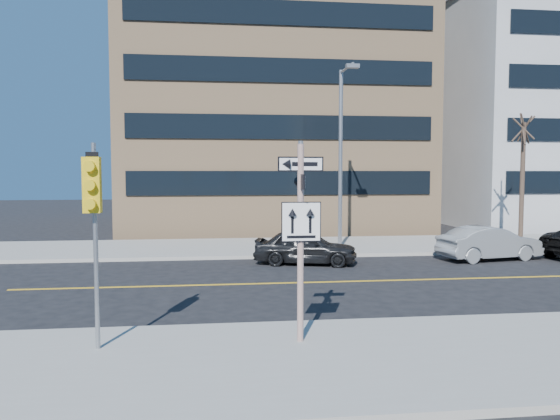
{
  "coord_description": "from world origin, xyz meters",
  "views": [
    {
      "loc": [
        -1.74,
        -13.29,
        3.59
      ],
      "look_at": [
        0.38,
        4.0,
        2.38
      ],
      "focal_mm": 35.0,
      "sensor_mm": 36.0,
      "label": 1
    }
  ],
  "objects": [
    {
      "name": "parked_car_a",
      "position": [
        1.81,
        7.54,
        0.68
      ],
      "size": [
        2.56,
        4.25,
        1.35
      ],
      "primitive_type": "imported",
      "rotation": [
        0.0,
        0.0,
        1.31
      ],
      "color": "black",
      "rests_on": "ground"
    },
    {
      "name": "building_brick",
      "position": [
        2.0,
        25.0,
        9.0
      ],
      "size": [
        18.0,
        18.0,
        18.0
      ],
      "primitive_type": "cube",
      "color": "tan",
      "rests_on": "ground"
    },
    {
      "name": "sign_pole",
      "position": [
        0.0,
        -2.51,
        2.44
      ],
      "size": [
        0.92,
        0.92,
        4.06
      ],
      "color": "silver",
      "rests_on": "near_sidewalk"
    },
    {
      "name": "street_tree_west",
      "position": [
        13.0,
        11.3,
        5.52
      ],
      "size": [
        1.8,
        1.8,
        6.35
      ],
      "color": "#34261F",
      "rests_on": "far_sidewalk"
    },
    {
      "name": "parked_car_b",
      "position": [
        9.43,
        7.59,
        0.69
      ],
      "size": [
        2.2,
        4.41,
        1.39
      ],
      "primitive_type": "imported",
      "rotation": [
        0.0,
        0.0,
        1.75
      ],
      "color": "gray",
      "rests_on": "ground"
    },
    {
      "name": "traffic_signal",
      "position": [
        -4.0,
        -2.66,
        3.03
      ],
      "size": [
        0.32,
        0.45,
        4.0
      ],
      "color": "gray",
      "rests_on": "near_sidewalk"
    },
    {
      "name": "ground",
      "position": [
        0.0,
        0.0,
        0.0
      ],
      "size": [
        120.0,
        120.0,
        0.0
      ],
      "primitive_type": "plane",
      "color": "black",
      "rests_on": "ground"
    },
    {
      "name": "streetlight_a",
      "position": [
        4.0,
        10.76,
        4.76
      ],
      "size": [
        0.55,
        2.25,
        8.0
      ],
      "color": "gray",
      "rests_on": "far_sidewalk"
    }
  ]
}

